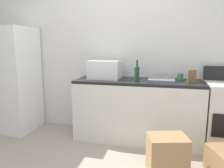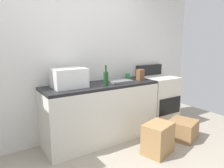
% 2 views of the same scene
% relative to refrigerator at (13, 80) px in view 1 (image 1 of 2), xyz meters
% --- Properties ---
extents(wall_back, '(5.00, 0.10, 2.60)m').
position_rel_refrigerator_xyz_m(wall_back, '(1.75, 0.40, 0.46)').
color(wall_back, silver).
rests_on(wall_back, ground_plane).
extents(kitchen_counter, '(1.80, 0.60, 0.90)m').
position_rel_refrigerator_xyz_m(kitchen_counter, '(2.05, 0.05, -0.39)').
color(kitchen_counter, silver).
rests_on(kitchen_counter, ground_plane).
extents(refrigerator, '(0.68, 0.66, 1.68)m').
position_rel_refrigerator_xyz_m(refrigerator, '(0.00, 0.00, 0.00)').
color(refrigerator, white).
rests_on(refrigerator, ground_plane).
extents(microwave, '(0.46, 0.34, 0.27)m').
position_rel_refrigerator_xyz_m(microwave, '(1.55, 0.08, 0.20)').
color(microwave, white).
rests_on(microwave, kitchen_counter).
extents(sink_basin, '(0.36, 0.32, 0.03)m').
position_rel_refrigerator_xyz_m(sink_basin, '(2.38, 0.05, 0.08)').
color(sink_basin, slate).
rests_on(sink_basin, kitchen_counter).
extents(wine_bottle, '(0.07, 0.07, 0.30)m').
position_rel_refrigerator_xyz_m(wine_bottle, '(2.05, -0.09, 0.17)').
color(wine_bottle, '#193F1E').
rests_on(wine_bottle, kitchen_counter).
extents(coffee_mug, '(0.08, 0.08, 0.10)m').
position_rel_refrigerator_xyz_m(coffee_mug, '(2.64, 0.16, 0.11)').
color(coffee_mug, '#338C4C').
rests_on(coffee_mug, kitchen_counter).
extents(knife_block, '(0.10, 0.10, 0.18)m').
position_rel_refrigerator_xyz_m(knife_block, '(2.77, -0.02, 0.15)').
color(knife_block, brown).
rests_on(knife_block, kitchen_counter).
extents(cardboard_box_medium, '(0.47, 0.40, 0.43)m').
position_rel_refrigerator_xyz_m(cardboard_box_medium, '(2.48, -0.76, -0.62)').
color(cardboard_box_medium, '#A37A4C').
rests_on(cardboard_box_medium, ground_plane).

